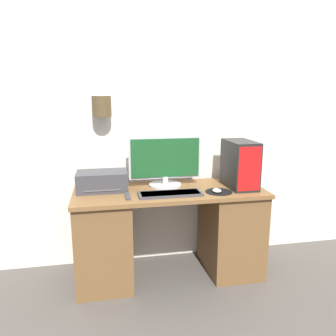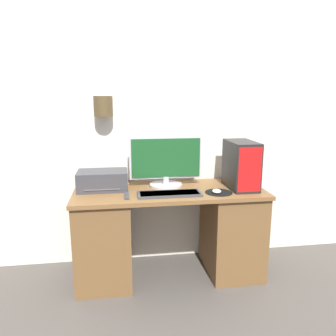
# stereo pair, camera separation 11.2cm
# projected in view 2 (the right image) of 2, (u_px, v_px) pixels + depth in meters

# --- Properties ---
(ground_plane) EXTENTS (12.00, 12.00, 0.00)m
(ground_plane) POSITION_uv_depth(u_px,v_px,m) (175.00, 294.00, 2.36)
(ground_plane) COLOR #4C4742
(wall_back) EXTENTS (6.40, 0.20, 2.70)m
(wall_back) POSITION_uv_depth(u_px,v_px,m) (163.00, 102.00, 2.68)
(wall_back) COLOR silver
(wall_back) RESTS_ON ground_plane
(desk) EXTENTS (1.44, 0.57, 0.70)m
(desk) POSITION_uv_depth(u_px,v_px,m) (170.00, 231.00, 2.56)
(desk) COLOR brown
(desk) RESTS_ON ground_plane
(monitor) EXTENTS (0.57, 0.26, 0.39)m
(monitor) POSITION_uv_depth(u_px,v_px,m) (166.00, 161.00, 2.56)
(monitor) COLOR #B7B7BC
(monitor) RESTS_ON desk
(keyboard) EXTENTS (0.46, 0.16, 0.02)m
(keyboard) POSITION_uv_depth(u_px,v_px,m) (169.00, 194.00, 2.35)
(keyboard) COLOR #3D3D42
(keyboard) RESTS_ON desk
(mousepad) EXTENTS (0.20, 0.20, 0.00)m
(mousepad) POSITION_uv_depth(u_px,v_px,m) (219.00, 192.00, 2.41)
(mousepad) COLOR black
(mousepad) RESTS_ON desk
(mouse) EXTENTS (0.06, 0.08, 0.03)m
(mouse) POSITION_uv_depth(u_px,v_px,m) (217.00, 191.00, 2.39)
(mouse) COLOR silver
(mouse) RESTS_ON mousepad
(computer_tower) EXTENTS (0.19, 0.36, 0.36)m
(computer_tower) POSITION_uv_depth(u_px,v_px,m) (241.00, 165.00, 2.51)
(computer_tower) COLOR black
(computer_tower) RESTS_ON desk
(printer) EXTENTS (0.37, 0.25, 0.14)m
(printer) POSITION_uv_depth(u_px,v_px,m) (103.00, 180.00, 2.48)
(printer) COLOR #38383D
(printer) RESTS_ON desk
(remote_control) EXTENTS (0.03, 0.15, 0.02)m
(remote_control) POSITION_uv_depth(u_px,v_px,m) (127.00, 196.00, 2.31)
(remote_control) COLOR #38383D
(remote_control) RESTS_ON desk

